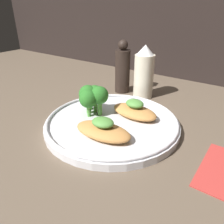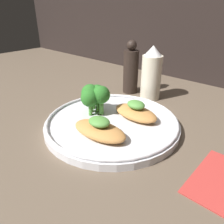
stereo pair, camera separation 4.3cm
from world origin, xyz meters
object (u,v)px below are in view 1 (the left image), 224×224
broccoli_bunch (92,96)px  pepper_grinder (123,69)px  sauce_bottle (144,73)px  plate (112,123)px

broccoli_bunch → pepper_grinder: pepper_grinder is taller
sauce_bottle → broccoli_bunch: bearing=-97.7°
plate → broccoli_bunch: size_ratio=4.09×
broccoli_bunch → pepper_grinder: bearing=103.2°
broccoli_bunch → pepper_grinder: size_ratio=0.46×
broccoli_bunch → sauce_bottle: 18.06cm
plate → broccoli_bunch: 6.88cm
broccoli_bunch → plate: bearing=-2.5°
plate → sauce_bottle: sauce_bottle is taller
broccoli_bunch → sauce_bottle: bearing=82.3°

